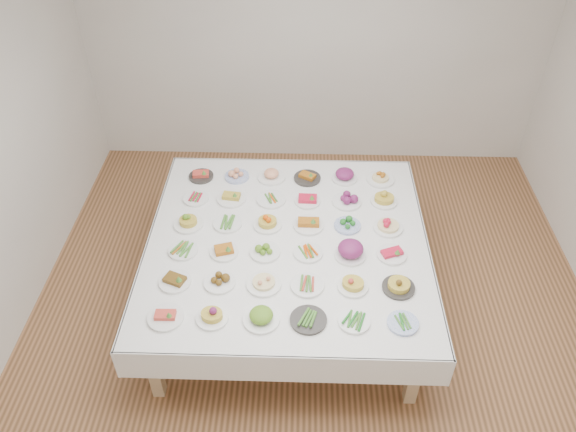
{
  "coord_description": "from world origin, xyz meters",
  "views": [
    {
      "loc": [
        -0.12,
        -3.24,
        3.89
      ],
      "look_at": [
        -0.22,
        0.28,
        0.88
      ],
      "focal_mm": 35.0,
      "sensor_mm": 36.0,
      "label": 1
    }
  ],
  "objects_px": {
    "dish_18": "(188,220)",
    "dish_35": "(381,176)",
    "dish_0": "(165,315)",
    "display_table": "(287,245)"
  },
  "relations": [
    {
      "from": "display_table",
      "to": "dish_0",
      "type": "relative_size",
      "value": 9.06
    },
    {
      "from": "display_table",
      "to": "dish_35",
      "type": "xyz_separation_m",
      "value": [
        0.84,
        0.83,
        0.12
      ]
    },
    {
      "from": "display_table",
      "to": "dish_0",
      "type": "bearing_deg",
      "value": -134.76
    },
    {
      "from": "display_table",
      "to": "dish_18",
      "type": "distance_m",
      "value": 0.86
    },
    {
      "from": "dish_18",
      "to": "dish_35",
      "type": "bearing_deg",
      "value": 21.91
    },
    {
      "from": "display_table",
      "to": "dish_18",
      "type": "relative_size",
      "value": 9.32
    },
    {
      "from": "dish_0",
      "to": "dish_18",
      "type": "xyz_separation_m",
      "value": [
        -0.0,
        1.0,
        0.01
      ]
    },
    {
      "from": "dish_35",
      "to": "dish_18",
      "type": "bearing_deg",
      "value": -158.09
    },
    {
      "from": "dish_18",
      "to": "dish_0",
      "type": "bearing_deg",
      "value": -89.82
    },
    {
      "from": "dish_0",
      "to": "display_table",
      "type": "bearing_deg",
      "value": 45.24
    }
  ]
}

